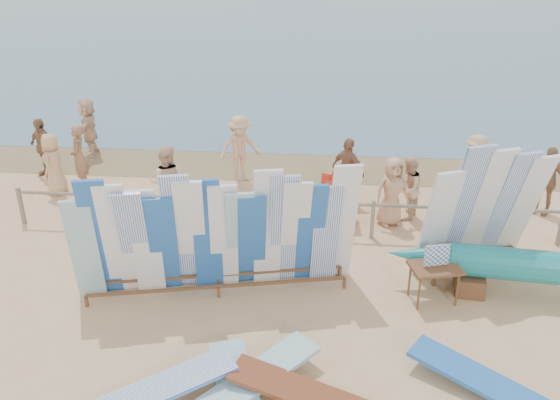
# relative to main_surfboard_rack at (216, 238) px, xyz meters

# --- Properties ---
(ground) EXTENTS (160.00, 160.00, 0.00)m
(ground) POSITION_rel_main_surfboard_rack_xyz_m (1.00, -0.63, -1.15)
(ground) COLOR tan
(ground) RESTS_ON ground
(wet_sand_strip) EXTENTS (40.00, 2.60, 0.01)m
(wet_sand_strip) POSITION_rel_main_surfboard_rack_xyz_m (1.00, 6.57, -1.15)
(wet_sand_strip) COLOR olive
(wet_sand_strip) RESTS_ON ground
(fence) EXTENTS (12.08, 0.08, 0.90)m
(fence) POSITION_rel_main_surfboard_rack_xyz_m (1.00, 2.37, -0.52)
(fence) COLOR gray
(fence) RESTS_ON ground
(main_surfboard_rack) EXTENTS (5.18, 1.68, 2.58)m
(main_surfboard_rack) POSITION_rel_main_surfboard_rack_xyz_m (0.00, 0.00, 0.00)
(main_surfboard_rack) COLOR brown
(main_surfboard_rack) RESTS_ON ground
(side_surfboard_rack) EXTENTS (2.54, 1.59, 2.84)m
(side_surfboard_rack) POSITION_rel_main_surfboard_rack_xyz_m (4.97, 1.14, 0.13)
(side_surfboard_rack) COLOR brown
(side_surfboard_rack) RESTS_ON ground
(vendor_table) EXTENTS (1.01, 0.83, 1.18)m
(vendor_table) POSITION_rel_main_surfboard_rack_xyz_m (3.98, 0.03, -0.76)
(vendor_table) COLOR brown
(vendor_table) RESTS_ON ground
(flat_board_b) EXTENTS (2.28, 2.32, 0.38)m
(flat_board_b) POSITION_rel_main_surfboard_rack_xyz_m (0.84, -2.72, -1.15)
(flat_board_b) COLOR #7CB6C7
(flat_board_b) RESTS_ON ground
(flat_board_d) EXTENTS (2.57, 1.93, 0.35)m
(flat_board_d) POSITION_rel_main_surfboard_rack_xyz_m (4.57, -2.40, -1.15)
(flat_board_d) COLOR #235FB3
(flat_board_d) RESTS_ON ground
(beach_chair_left) EXTENTS (0.83, 0.84, 0.97)m
(beach_chair_left) POSITION_rel_main_surfboard_rack_xyz_m (2.02, 3.29, -0.87)
(beach_chair_left) COLOR red
(beach_chair_left) RESTS_ON ground
(beach_chair_right) EXTENTS (0.69, 0.71, 0.93)m
(beach_chair_right) POSITION_rel_main_surfboard_rack_xyz_m (2.28, 3.08, -0.88)
(beach_chair_right) COLOR red
(beach_chair_right) RESTS_ON ground
(stroller) EXTENTS (0.65, 0.87, 1.12)m
(stroller) POSITION_rel_main_surfboard_rack_xyz_m (2.35, 3.12, -0.70)
(stroller) COLOR red
(stroller) RESTS_ON ground
(beachgoer_6) EXTENTS (0.88, 0.63, 1.63)m
(beachgoer_6) POSITION_rel_main_surfboard_rack_xyz_m (3.46, 3.10, -0.34)
(beachgoer_6) COLOR tan
(beachgoer_6) RESTS_ON ground
(beachgoer_10) EXTENTS (1.05, 0.91, 1.68)m
(beachgoer_10) POSITION_rel_main_surfboard_rack_xyz_m (7.12, 3.99, -0.32)
(beachgoer_10) COLOR #8C6042
(beachgoer_10) RESTS_ON ground
(beachgoer_9) EXTENTS (1.14, 0.87, 1.63)m
(beachgoer_9) POSITION_rel_main_surfboard_rack_xyz_m (5.65, 4.83, -0.34)
(beachgoer_9) COLOR tan
(beachgoer_9) RESTS_ON ground
(beachgoer_2) EXTENTS (0.89, 0.45, 1.79)m
(beachgoer_2) POSITION_rel_main_surfboard_rack_xyz_m (-1.71, 2.97, -0.26)
(beachgoer_2) COLOR beige
(beachgoer_2) RESTS_ON ground
(beachgoer_11) EXTENTS (0.69, 1.65, 1.73)m
(beachgoer_11) POSITION_rel_main_surfboard_rack_xyz_m (-5.10, 6.87, -0.29)
(beachgoer_11) COLOR beige
(beachgoer_11) RESTS_ON ground
(beachgoer_extra_1) EXTENTS (1.03, 0.82, 1.62)m
(beachgoer_extra_1) POSITION_rel_main_surfboard_rack_xyz_m (-5.76, 5.23, -0.34)
(beachgoer_extra_1) COLOR #8C6042
(beachgoer_extra_1) RESTS_ON ground
(beachgoer_8) EXTENTS (0.60, 0.82, 1.53)m
(beachgoer_8) POSITION_rel_main_surfboard_rack_xyz_m (3.85, 3.41, -0.39)
(beachgoer_8) COLOR beige
(beachgoer_8) RESTS_ON ground
(beachgoer_0) EXTENTS (0.38, 0.79, 1.60)m
(beachgoer_0) POSITION_rel_main_surfboard_rack_xyz_m (-4.95, 4.10, -0.36)
(beachgoer_0) COLOR tan
(beachgoer_0) RESTS_ON ground
(beachgoer_1) EXTENTS (0.48, 0.68, 1.69)m
(beachgoer_1) POSITION_rel_main_surfboard_rack_xyz_m (-4.44, 4.52, -0.31)
(beachgoer_1) COLOR #8C6042
(beachgoer_1) RESTS_ON ground
(beachgoer_4) EXTENTS (1.00, 0.94, 1.64)m
(beachgoer_4) POSITION_rel_main_surfboard_rack_xyz_m (2.48, 4.25, -0.33)
(beachgoer_4) COLOR #8C6042
(beachgoer_4) RESTS_ON ground
(beachgoer_3) EXTENTS (1.25, 0.96, 1.79)m
(beachgoer_3) POSITION_rel_main_surfboard_rack_xyz_m (-0.37, 5.38, -0.26)
(beachgoer_3) COLOR tan
(beachgoer_3) RESTS_ON ground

